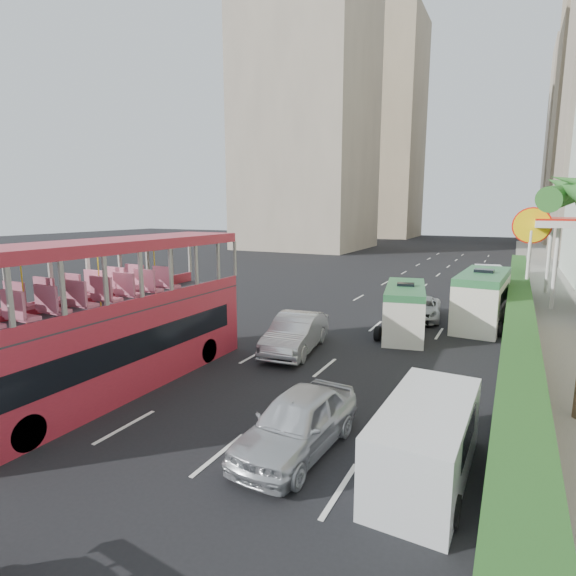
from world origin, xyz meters
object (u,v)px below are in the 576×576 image
Objects in this scene: minibus_far at (482,299)px; panel_van_far at (490,280)px; car_silver_lane_a at (296,351)px; panel_van_near at (426,441)px; car_silver_lane_b at (297,450)px; minibus_near at (405,310)px; double_decker_bus at (114,316)px; van_asset at (421,319)px.

panel_van_far is at bearing 94.11° from minibus_far.
panel_van_near is at bearing -54.01° from car_silver_lane_a.
car_silver_lane_a is 8.10m from car_silver_lane_b.
car_silver_lane_a is 0.90× the size of minibus_near.
panel_van_near is 25.93m from panel_van_far.
panel_van_near is (10.34, -0.65, -1.65)m from double_decker_bus.
panel_van_near is 0.96× the size of panel_van_far.
panel_van_near is at bearing -86.65° from minibus_near.
double_decker_bus reaches higher than car_silver_lane_a.
double_decker_bus is at bearing -124.13° from van_asset.
double_decker_bus is at bearing -133.93° from minibus_near.
double_decker_bus reaches higher than car_silver_lane_b.
minibus_far is (10.47, 14.87, -1.13)m from double_decker_bus.
double_decker_bus is 27.38m from panel_van_far.
minibus_far is 1.43× the size of panel_van_near.
minibus_far is at bearing 43.85° from car_silver_lane_a.
minibus_far reaches higher than panel_van_far.
van_asset is at bearing 102.65° from panel_van_near.
van_asset is 0.81× the size of minibus_near.
panel_van_far is at bearing 91.75° from panel_van_near.
panel_van_near reaches higher than car_silver_lane_a.
panel_van_near is at bearing -86.86° from minibus_far.
minibus_near is 1.17× the size of panel_van_far.
car_silver_lane_a is 1.10× the size of panel_van_near.
minibus_near is 14.36m from panel_van_far.
panel_van_far is at bearing 67.68° from double_decker_bus.
double_decker_bus is 16.68m from van_asset.
minibus_far is 10.43m from panel_van_far.
van_asset is at bearing 75.56° from minibus_near.
van_asset is 3.65m from minibus_near.
panel_van_near is at bearing -86.63° from van_asset.
panel_van_near is (6.66, -7.00, 0.88)m from car_silver_lane_a.
double_decker_bus reaches higher than minibus_far.
panel_van_far reaches higher than panel_van_near.
panel_van_near is (3.13, -11.93, -0.31)m from minibus_near.
minibus_near is 12.34m from panel_van_near.
double_decker_bus is at bearing 176.25° from car_silver_lane_b.
minibus_near reaches higher than car_silver_lane_b.
car_silver_lane_a is at bearing -136.96° from minibus_near.
car_silver_lane_a is 20.10m from panel_van_far.
minibus_near reaches higher than panel_van_far.
panel_van_far reaches higher than car_silver_lane_a.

